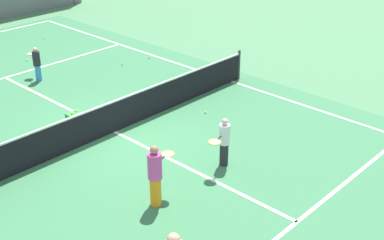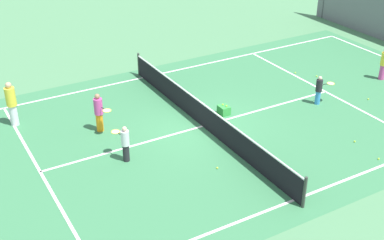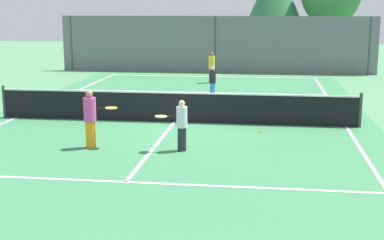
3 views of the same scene
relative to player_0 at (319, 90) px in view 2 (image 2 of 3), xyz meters
name	(u,v)px [view 2 (image 2 of 3)]	position (x,y,z in m)	size (l,w,h in m)	color
ground_plane	(203,126)	(-0.74, -5.27, -0.66)	(80.00, 80.00, 0.00)	#4C8456
court_surface	(203,126)	(-0.74, -5.27, -0.66)	(13.00, 25.00, 0.01)	#387A4C
tennis_net	(203,115)	(-0.74, -5.27, -0.15)	(11.90, 0.10, 1.10)	#333833
player_0	(319,90)	(0.00, 0.00, 0.00)	(0.46, 0.86, 1.27)	#388CD8
player_1	(125,143)	(0.04, -8.86, 0.04)	(0.87, 0.47, 1.35)	#232328
player_3	(12,103)	(-4.53, -11.59, 0.27)	(0.39, 0.39, 1.83)	silver
player_4	(384,64)	(-0.49, 4.37, 0.12)	(0.32, 0.32, 1.52)	#D14799
player_5	(99,112)	(-2.40, -8.86, 0.14)	(0.92, 0.50, 1.56)	orange
ball_crate	(224,110)	(-1.20, -3.98, -0.48)	(0.47, 0.39, 0.43)	green
tennis_ball_0	(295,73)	(-3.04, 1.33, -0.63)	(0.07, 0.07, 0.07)	#CCE533
tennis_ball_3	(379,159)	(4.42, -1.18, -0.63)	(0.07, 0.07, 0.07)	#CCE533
tennis_ball_4	(317,76)	(-2.21, 1.94, -0.63)	(0.07, 0.07, 0.07)	#CCE533
tennis_ball_6	(217,168)	(2.08, -6.39, -0.63)	(0.07, 0.07, 0.07)	#CCE533
tennis_ball_7	(368,99)	(0.80, 2.16, -0.63)	(0.07, 0.07, 0.07)	#CCE533
tennis_ball_8	(355,141)	(3.13, -1.02, -0.63)	(0.07, 0.07, 0.07)	#CCE533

